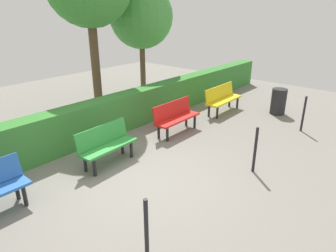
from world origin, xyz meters
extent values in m
plane|color=gray|center=(0.00, 0.00, 0.00)|extent=(19.54, 19.54, 0.00)
cube|color=yellow|center=(-4.65, -0.72, 0.41)|extent=(1.62, 0.45, 0.05)
cube|color=yellow|center=(-4.65, -0.91, 0.65)|extent=(1.61, 0.14, 0.42)
cylinder|color=black|center=(-5.31, -0.59, 0.20)|extent=(0.07, 0.07, 0.39)
cylinder|color=black|center=(-5.31, -0.89, 0.20)|extent=(0.07, 0.07, 0.39)
cylinder|color=black|center=(-4.00, -0.56, 0.20)|extent=(0.07, 0.07, 0.39)
cylinder|color=black|center=(-3.99, -0.86, 0.20)|extent=(0.07, 0.07, 0.39)
cube|color=red|center=(-2.30, -0.77, 0.41)|extent=(1.50, 0.43, 0.05)
cube|color=red|center=(-2.30, -0.96, 0.65)|extent=(1.49, 0.11, 0.42)
cylinder|color=black|center=(-2.90, -0.62, 0.20)|extent=(0.07, 0.07, 0.39)
cylinder|color=black|center=(-2.90, -0.92, 0.20)|extent=(0.07, 0.07, 0.39)
cylinder|color=black|center=(-1.71, -0.62, 0.20)|extent=(0.07, 0.07, 0.39)
cylinder|color=black|center=(-1.71, -0.92, 0.20)|extent=(0.07, 0.07, 0.39)
cube|color=#2D8C38|center=(0.04, -0.79, 0.41)|extent=(1.38, 0.48, 0.05)
cube|color=#2D8C38|center=(0.05, -0.98, 0.65)|extent=(1.37, 0.17, 0.42)
cylinder|color=black|center=(-0.50, -0.66, 0.20)|extent=(0.07, 0.07, 0.39)
cylinder|color=black|center=(-0.49, -0.96, 0.20)|extent=(0.07, 0.07, 0.39)
cylinder|color=black|center=(0.56, -0.62, 0.20)|extent=(0.07, 0.07, 0.39)
cylinder|color=black|center=(0.57, -0.92, 0.20)|extent=(0.07, 0.07, 0.39)
cylinder|color=black|center=(1.95, -0.72, 0.20)|extent=(0.07, 0.07, 0.39)
cylinder|color=black|center=(1.95, -1.02, 0.20)|extent=(0.07, 0.07, 0.39)
cube|color=#387F33|center=(-1.11, -2.14, 0.51)|extent=(15.54, 0.52, 1.01)
cylinder|color=brown|center=(-4.44, -4.23, 1.11)|extent=(0.20, 0.20, 2.22)
sphere|color=#479942|center=(-4.44, -4.23, 2.91)|extent=(2.29, 2.29, 2.29)
cylinder|color=brown|center=(-2.20, -4.11, 1.56)|extent=(0.28, 0.28, 3.13)
cylinder|color=black|center=(-4.68, 1.76, 0.50)|extent=(0.06, 0.06, 1.00)
cylinder|color=black|center=(-1.73, 1.76, 0.50)|extent=(0.06, 0.06, 1.00)
cylinder|color=black|center=(1.45, 1.76, 0.50)|extent=(0.06, 0.06, 1.00)
cylinder|color=#262628|center=(-5.67, 0.67, 0.41)|extent=(0.47, 0.47, 0.83)
camera|label=1|loc=(3.67, 4.05, 3.25)|focal=32.31mm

